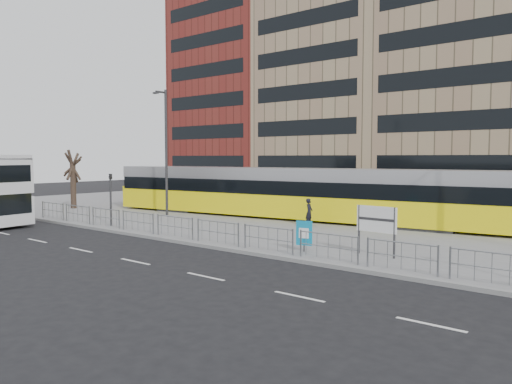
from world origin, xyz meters
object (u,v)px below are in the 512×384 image
Objects in this scene: station_sign at (376,222)px; lamp_post_west at (166,147)px; pedestrian at (309,212)px; ad_panel at (304,234)px; bare_tree at (72,149)px; tram at (288,193)px; traffic_light_west at (111,193)px.

station_sign is 18.67m from lamp_post_west.
pedestrian is at bearing 143.70° from station_sign.
ad_panel is 0.82× the size of pedestrian.
bare_tree reaches higher than ad_panel.
tram is at bearing 144.97° from station_sign.
bare_tree reaches higher than tram.
pedestrian is 0.25× the size of bare_tree.
station_sign is 3.10m from ad_panel.
tram is 3.89m from pedestrian.
ad_panel is at bearing -156.12° from station_sign.
tram is 18.21m from bare_tree.
station_sign is at bearing -44.80° from tram.
pedestrian is at bearing 9.15° from bare_tree.
station_sign is 0.31× the size of bare_tree.
station_sign is at bearing -12.94° from lamp_post_west.
tram is at bearing 17.61° from bare_tree.
tram is 9.22× the size of traffic_light_west.
lamp_post_west reaches higher than tram.
lamp_post_west is at bearing 170.13° from station_sign.
tram is 11.31m from traffic_light_west.
ad_panel is 16.43m from lamp_post_west.
tram reaches higher than traffic_light_west.
traffic_light_west reaches higher than ad_panel.
bare_tree is at bearing 177.72° from station_sign.
tram reaches higher than station_sign.
traffic_light_west reaches higher than station_sign.
lamp_post_west reaches higher than traffic_light_west.
lamp_post_west is at bearing 144.10° from ad_panel.
ad_panel is (7.35, -9.06, -0.91)m from tram.
tram is 3.27× the size of lamp_post_west.
lamp_post_west reaches higher than ad_panel.
pedestrian is at bearing 57.48° from traffic_light_west.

